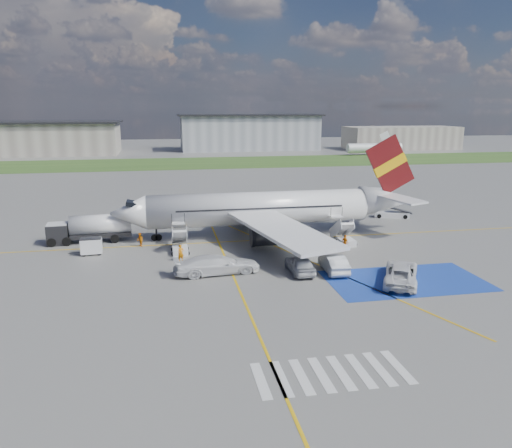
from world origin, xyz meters
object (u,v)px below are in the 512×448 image
(van_white_a, at_px, (401,270))
(car_silver_a, at_px, (300,264))
(belt_loader, at_px, (392,215))
(van_white_b, at_px, (217,262))
(fuel_tanker, at_px, (91,231))
(airliner, at_px, (270,208))
(gpu_cart, at_px, (91,247))
(car_silver_b, at_px, (334,263))

(van_white_a, bearing_deg, car_silver_a, 1.78)
(belt_loader, xyz_separation_m, van_white_a, (-10.94, -24.66, 0.73))
(van_white_a, height_order, van_white_b, van_white_b)
(fuel_tanker, height_order, car_silver_a, fuel_tanker)
(airliner, xyz_separation_m, car_silver_a, (-0.22, -14.08, -2.54))
(airliner, xyz_separation_m, belt_loader, (18.89, 6.54, -3.01))
(belt_loader, bearing_deg, airliner, -141.59)
(fuel_tanker, bearing_deg, gpu_cart, -86.03)
(belt_loader, xyz_separation_m, car_silver_b, (-15.93, -20.95, 0.47))
(gpu_cart, height_order, belt_loader, gpu_cart)
(belt_loader, height_order, car_silver_b, car_silver_b)
(fuel_tanker, bearing_deg, belt_loader, 4.19)
(gpu_cart, bearing_deg, belt_loader, 11.45)
(fuel_tanker, bearing_deg, car_silver_b, -36.56)
(airliner, relative_size, fuel_tanker, 3.94)
(car_silver_a, bearing_deg, van_white_b, -8.86)
(fuel_tanker, distance_m, van_white_a, 34.54)
(fuel_tanker, relative_size, gpu_cart, 4.13)
(belt_loader, xyz_separation_m, van_white_b, (-26.78, -19.49, 0.79))
(airliner, bearing_deg, van_white_a, -66.31)
(gpu_cart, relative_size, belt_loader, 0.43)
(airliner, relative_size, van_white_b, 6.16)
(car_silver_a, xyz_separation_m, van_white_a, (8.17, -4.03, 0.26))
(gpu_cart, bearing_deg, van_white_b, -39.16)
(belt_loader, height_order, van_white_b, van_white_b)
(belt_loader, xyz_separation_m, car_silver_a, (-19.11, -20.62, 0.47))
(car_silver_a, distance_m, van_white_b, 7.77)
(car_silver_b, bearing_deg, gpu_cart, -20.22)
(fuel_tanker, xyz_separation_m, van_white_b, (13.00, -13.84, -0.15))
(airliner, relative_size, van_white_a, 6.22)
(airliner, relative_size, belt_loader, 7.02)
(car_silver_a, distance_m, van_white_a, 9.11)
(van_white_a, bearing_deg, belt_loader, -85.86)
(fuel_tanker, relative_size, van_white_a, 1.58)
(gpu_cart, height_order, van_white_b, van_white_b)
(fuel_tanker, height_order, car_silver_b, fuel_tanker)
(van_white_b, bearing_deg, van_white_a, -113.17)
(airliner, xyz_separation_m, car_silver_b, (2.96, -14.41, -2.55))
(airliner, distance_m, van_white_a, 19.91)
(car_silver_a, height_order, van_white_a, van_white_a)
(fuel_tanker, xyz_separation_m, gpu_cart, (0.72, -5.22, -0.50))
(car_silver_b, bearing_deg, van_white_b, -4.35)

